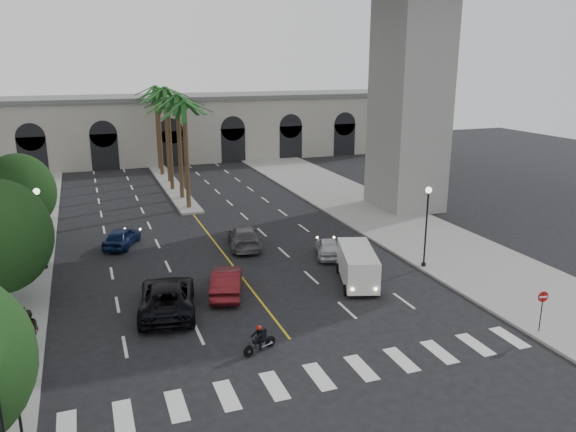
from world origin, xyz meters
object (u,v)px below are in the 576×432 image
object	(u,v)px
lamp_post_left_near	(0,415)
pedestrian_b	(30,331)
cargo_van	(358,265)
car_d	(244,237)
traffic_signal_near	(15,389)
traffic_signal_far	(25,335)
car_a	(328,247)
car_c	(167,297)
do_not_enter_sign	(542,303)
car_e	(122,237)
lamp_post_left_far	(40,222)
motorcycle_rider	(260,339)
car_b	(227,281)
lamp_post_right	(427,220)

from	to	relation	value
lamp_post_left_near	pedestrian_b	distance (m)	10.07
cargo_van	pedestrian_b	xyz separation A→B (m)	(-17.69, -2.28, -0.05)
car_d	traffic_signal_near	bearing A→B (deg)	64.84
traffic_signal_far	car_a	distance (m)	20.91
lamp_post_left_near	car_c	xyz separation A→B (m)	(6.39, 12.17, -2.38)
traffic_signal_far	pedestrian_b	world-z (taller)	traffic_signal_far
do_not_enter_sign	car_d	bearing A→B (deg)	130.00
car_e	do_not_enter_sign	size ratio (longest dim) A/B	1.85
traffic_signal_far	car_e	size ratio (longest dim) A/B	0.88
car_e	lamp_post_left_far	bearing A→B (deg)	57.66
lamp_post_left_near	cargo_van	bearing A→B (deg)	34.61
motorcycle_rider	car_a	world-z (taller)	motorcycle_rider
do_not_enter_sign	car_c	bearing A→B (deg)	162.98
traffic_signal_far	pedestrian_b	distance (m)	3.63
lamp_post_left_near	car_a	size ratio (longest dim) A/B	1.38
lamp_post_left_near	traffic_signal_near	world-z (taller)	lamp_post_left_near
traffic_signal_near	car_b	distance (m)	14.70
car_a	cargo_van	distance (m)	5.10
cargo_van	pedestrian_b	size ratio (longest dim) A/B	2.71
car_c	pedestrian_b	world-z (taller)	pedestrian_b
lamp_post_left_near	lamp_post_right	world-z (taller)	same
car_b	car_e	distance (m)	11.95
traffic_signal_far	car_d	size ratio (longest dim) A/B	0.71
lamp_post_left_near	car_c	bearing A→B (deg)	62.30
lamp_post_right	car_c	size ratio (longest dim) A/B	0.88
lamp_post_left_far	car_e	xyz separation A→B (m)	(4.95, 3.20, -2.52)
lamp_post_left_far	car_a	distance (m)	18.54
pedestrian_b	traffic_signal_near	bearing A→B (deg)	-54.78
motorcycle_rider	car_d	size ratio (longest dim) A/B	0.33
cargo_van	car_c	bearing A→B (deg)	-161.91
lamp_post_left_far	traffic_signal_near	bearing A→B (deg)	-89.69
pedestrian_b	do_not_enter_sign	bearing A→B (deg)	17.89
car_d	cargo_van	distance (m)	10.04
motorcycle_rider	car_a	xyz separation A→B (m)	(8.24, 10.79, 0.06)
traffic_signal_near	motorcycle_rider	world-z (taller)	traffic_signal_near
car_d	lamp_post_right	bearing A→B (deg)	149.75
traffic_signal_far	car_b	size ratio (longest dim) A/B	0.78
lamp_post_left_near	car_a	xyz separation A→B (m)	(17.97, 17.20, -2.56)
lamp_post_left_near	car_d	size ratio (longest dim) A/B	1.03
lamp_post_left_near	do_not_enter_sign	bearing A→B (deg)	8.23
car_b	car_e	world-z (taller)	car_b
traffic_signal_far	car_e	xyz separation A→B (m)	(4.85, 17.70, -1.81)
car_a	cargo_van	size ratio (longest dim) A/B	0.73
lamp_post_left_far	cargo_van	distance (m)	19.80
lamp_post_right	car_a	world-z (taller)	lamp_post_right
pedestrian_b	lamp_post_left_far	bearing A→B (deg)	123.14
motorcycle_rider	cargo_van	world-z (taller)	cargo_van
lamp_post_right	do_not_enter_sign	bearing A→B (deg)	-88.81
traffic_signal_near	car_c	xyz separation A→B (m)	(6.29, 9.67, -1.67)
lamp_post_left_near	cargo_van	size ratio (longest dim) A/B	1.01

